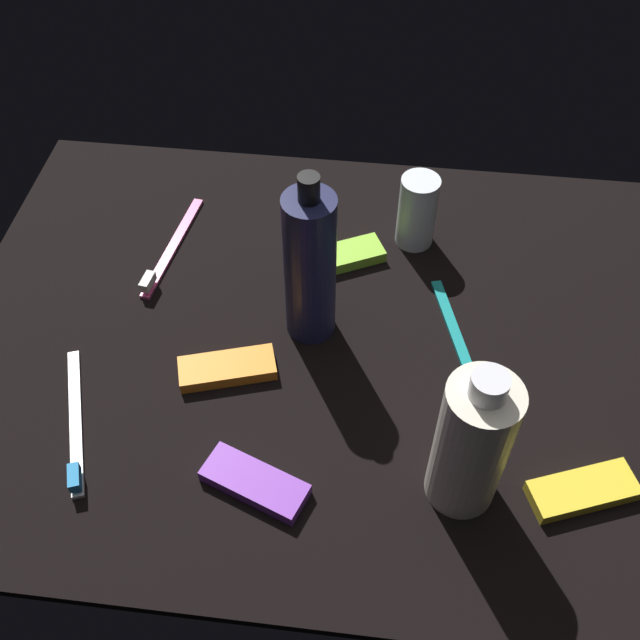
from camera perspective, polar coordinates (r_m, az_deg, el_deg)
name	(u,v)px	position (r cm, az deg, el deg)	size (l,w,h in cm)	color
ground_plane	(320,340)	(84.99, 0.00, -1.56)	(84.00, 64.00, 1.20)	black
lotion_bottle	(310,267)	(78.38, -0.77, 4.08)	(5.56, 5.56, 21.65)	#1B1E42
bodywash_bottle	(472,444)	(68.32, 11.53, -9.24)	(6.70, 6.70, 18.24)	silver
deodorant_stick	(417,211)	(92.73, 7.44, 8.24)	(4.73, 4.73, 9.64)	silver
toothbrush_teal	(461,345)	(84.47, 10.72, -1.92)	(6.30, 17.59, 2.10)	teal
toothbrush_white	(75,427)	(80.90, -18.22, -7.78)	(7.31, 17.32, 2.10)	white
toothbrush_pink	(169,250)	(94.90, -11.44, 5.25)	(3.73, 17.99, 2.10)	#E55999
snack_bar_yellow	(583,491)	(77.46, 19.44, -12.20)	(10.40, 4.00, 1.50)	yellow
snack_bar_orange	(227,368)	(81.53, -7.10, -3.69)	(10.40, 4.00, 1.50)	orange
snack_bar_lime	(341,257)	(92.04, 1.64, 4.84)	(10.40, 4.00, 1.50)	#8CD133
snack_bar_purple	(255,483)	(73.90, -5.01, -12.29)	(10.40, 4.00, 1.50)	purple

